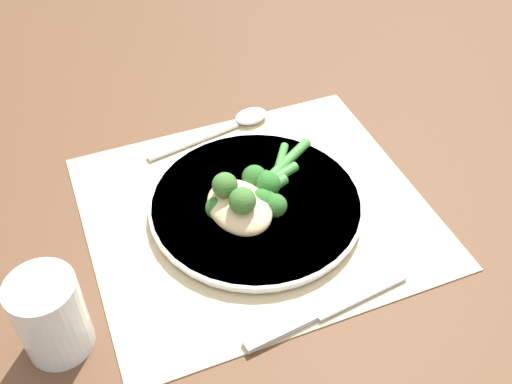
{
  "coord_description": "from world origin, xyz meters",
  "views": [
    {
      "loc": [
        0.18,
        0.46,
        0.53
      ],
      "look_at": [
        0.0,
        0.0,
        0.03
      ],
      "focal_mm": 42.0,
      "sensor_mm": 36.0,
      "label": 1
    }
  ],
  "objects_px": {
    "broccoli_stalk_rear": "(243,191)",
    "spoon": "(237,122)",
    "water_glass": "(51,316)",
    "broccoli_stalk_left": "(268,198)",
    "broccoli_stalk_front": "(266,177)",
    "knife": "(325,309)",
    "chicken_fillet": "(239,207)",
    "broccoli_stalk_right": "(233,206)",
    "plate": "(256,204)"
  },
  "relations": [
    {
      "from": "knife",
      "to": "water_glass",
      "type": "distance_m",
      "value": 0.27
    },
    {
      "from": "plate",
      "to": "knife",
      "type": "distance_m",
      "value": 0.16
    },
    {
      "from": "broccoli_stalk_right",
      "to": "water_glass",
      "type": "relative_size",
      "value": 1.22
    },
    {
      "from": "broccoli_stalk_right",
      "to": "broccoli_stalk_front",
      "type": "xyz_separation_m",
      "value": [
        -0.05,
        -0.03,
        0.0
      ]
    },
    {
      "from": "water_glass",
      "to": "broccoli_stalk_left",
      "type": "bearing_deg",
      "value": -162.0
    },
    {
      "from": "broccoli_stalk_right",
      "to": "broccoli_stalk_front",
      "type": "relative_size",
      "value": 1.04
    },
    {
      "from": "broccoli_stalk_left",
      "to": "knife",
      "type": "height_order",
      "value": "broccoli_stalk_left"
    },
    {
      "from": "chicken_fillet",
      "to": "water_glass",
      "type": "xyz_separation_m",
      "value": [
        0.22,
        0.08,
        0.01
      ]
    },
    {
      "from": "chicken_fillet",
      "to": "spoon",
      "type": "xyz_separation_m",
      "value": [
        -0.06,
        -0.18,
        -0.02
      ]
    },
    {
      "from": "broccoli_stalk_rear",
      "to": "knife",
      "type": "xyz_separation_m",
      "value": [
        -0.03,
        0.17,
        -0.02
      ]
    },
    {
      "from": "knife",
      "to": "spoon",
      "type": "distance_m",
      "value": 0.32
    },
    {
      "from": "broccoli_stalk_left",
      "to": "knife",
      "type": "relative_size",
      "value": 0.62
    },
    {
      "from": "plate",
      "to": "water_glass",
      "type": "height_order",
      "value": "water_glass"
    },
    {
      "from": "chicken_fillet",
      "to": "broccoli_stalk_left",
      "type": "relative_size",
      "value": 0.85
    },
    {
      "from": "broccoli_stalk_right",
      "to": "broccoli_stalk_left",
      "type": "distance_m",
      "value": 0.04
    },
    {
      "from": "spoon",
      "to": "water_glass",
      "type": "height_order",
      "value": "water_glass"
    },
    {
      "from": "chicken_fillet",
      "to": "spoon",
      "type": "relative_size",
      "value": 0.55
    },
    {
      "from": "spoon",
      "to": "water_glass",
      "type": "distance_m",
      "value": 0.38
    },
    {
      "from": "broccoli_stalk_front",
      "to": "spoon",
      "type": "xyz_separation_m",
      "value": [
        -0.01,
        -0.14,
        -0.02
      ]
    },
    {
      "from": "broccoli_stalk_right",
      "to": "broccoli_stalk_front",
      "type": "height_order",
      "value": "broccoli_stalk_front"
    },
    {
      "from": "broccoli_stalk_right",
      "to": "knife",
      "type": "relative_size",
      "value": 0.59
    },
    {
      "from": "plate",
      "to": "chicken_fillet",
      "type": "height_order",
      "value": "chicken_fillet"
    },
    {
      "from": "broccoli_stalk_rear",
      "to": "spoon",
      "type": "distance_m",
      "value": 0.16
    },
    {
      "from": "plate",
      "to": "knife",
      "type": "relative_size",
      "value": 1.32
    },
    {
      "from": "plate",
      "to": "knife",
      "type": "height_order",
      "value": "plate"
    },
    {
      "from": "broccoli_stalk_front",
      "to": "knife",
      "type": "height_order",
      "value": "broccoli_stalk_front"
    },
    {
      "from": "broccoli_stalk_rear",
      "to": "water_glass",
      "type": "height_order",
      "value": "water_glass"
    },
    {
      "from": "plate",
      "to": "water_glass",
      "type": "relative_size",
      "value": 2.73
    },
    {
      "from": "plate",
      "to": "knife",
      "type": "bearing_deg",
      "value": 94.72
    },
    {
      "from": "chicken_fillet",
      "to": "broccoli_stalk_rear",
      "type": "distance_m",
      "value": 0.03
    },
    {
      "from": "broccoli_stalk_front",
      "to": "water_glass",
      "type": "distance_m",
      "value": 0.29
    },
    {
      "from": "broccoli_stalk_rear",
      "to": "spoon",
      "type": "height_order",
      "value": "broccoli_stalk_rear"
    },
    {
      "from": "broccoli_stalk_left",
      "to": "broccoli_stalk_front",
      "type": "relative_size",
      "value": 1.09
    },
    {
      "from": "broccoli_stalk_front",
      "to": "broccoli_stalk_rear",
      "type": "bearing_deg",
      "value": 74.47
    },
    {
      "from": "broccoli_stalk_right",
      "to": "broccoli_stalk_front",
      "type": "distance_m",
      "value": 0.06
    },
    {
      "from": "chicken_fillet",
      "to": "spoon",
      "type": "distance_m",
      "value": 0.19
    },
    {
      "from": "chicken_fillet",
      "to": "broccoli_stalk_right",
      "type": "xyz_separation_m",
      "value": [
        0.01,
        -0.01,
        -0.0
      ]
    },
    {
      "from": "chicken_fillet",
      "to": "knife",
      "type": "distance_m",
      "value": 0.15
    },
    {
      "from": "broccoli_stalk_right",
      "to": "water_glass",
      "type": "height_order",
      "value": "water_glass"
    },
    {
      "from": "broccoli_stalk_right",
      "to": "broccoli_stalk_left",
      "type": "xyz_separation_m",
      "value": [
        -0.04,
        0.0,
        0.0
      ]
    },
    {
      "from": "broccoli_stalk_right",
      "to": "broccoli_stalk_front",
      "type": "bearing_deg",
      "value": -81.14
    },
    {
      "from": "knife",
      "to": "water_glass",
      "type": "xyz_separation_m",
      "value": [
        0.26,
        -0.07,
        0.04
      ]
    },
    {
      "from": "water_glass",
      "to": "plate",
      "type": "bearing_deg",
      "value": -158.79
    },
    {
      "from": "broccoli_stalk_right",
      "to": "knife",
      "type": "bearing_deg",
      "value": 176.91
    },
    {
      "from": "broccoli_stalk_left",
      "to": "knife",
      "type": "xyz_separation_m",
      "value": [
        -0.0,
        0.15,
        -0.02
      ]
    },
    {
      "from": "broccoli_stalk_front",
      "to": "water_glass",
      "type": "relative_size",
      "value": 1.17
    },
    {
      "from": "broccoli_stalk_left",
      "to": "chicken_fillet",
      "type": "bearing_deg",
      "value": 39.79
    },
    {
      "from": "broccoli_stalk_left",
      "to": "broccoli_stalk_front",
      "type": "distance_m",
      "value": 0.03
    },
    {
      "from": "plate",
      "to": "water_glass",
      "type": "xyz_separation_m",
      "value": [
        0.25,
        0.1,
        0.03
      ]
    },
    {
      "from": "broccoli_stalk_right",
      "to": "broccoli_stalk_rear",
      "type": "height_order",
      "value": "broccoli_stalk_rear"
    }
  ]
}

